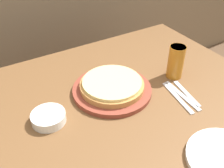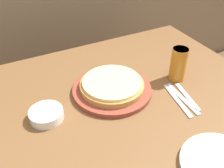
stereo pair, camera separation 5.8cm
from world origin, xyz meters
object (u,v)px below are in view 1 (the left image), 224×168
at_px(dinner_knife, 182,95).
at_px(spoon, 187,93).
at_px(beer_glass, 176,61).
at_px(pizza_on_board, 112,87).
at_px(side_bowl, 49,118).
at_px(fork, 177,97).

height_order(dinner_knife, spoon, same).
distance_m(beer_glass, dinner_knife, 0.16).
distance_m(pizza_on_board, spoon, 0.31).
bearing_deg(beer_glass, pizza_on_board, 171.43).
bearing_deg(spoon, pizza_on_board, 146.11).
distance_m(side_bowl, dinner_knife, 0.54).
bearing_deg(dinner_knife, side_bowl, 164.71).
distance_m(pizza_on_board, side_bowl, 0.29).
bearing_deg(beer_glass, side_bowl, 178.59).
relative_size(beer_glass, side_bowl, 1.20).
bearing_deg(fork, beer_glass, 54.06).
bearing_deg(pizza_on_board, side_bowl, -173.90).
distance_m(side_bowl, spoon, 0.56).
bearing_deg(dinner_knife, fork, 180.00).
relative_size(pizza_on_board, fork, 1.56).
bearing_deg(side_bowl, spoon, -14.62).
bearing_deg(side_bowl, beer_glass, -1.41).
relative_size(side_bowl, spoon, 0.70).
distance_m(pizza_on_board, beer_glass, 0.31).
height_order(beer_glass, fork, beer_glass).
bearing_deg(dinner_knife, spoon, 0.00).
height_order(beer_glass, side_bowl, beer_glass).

